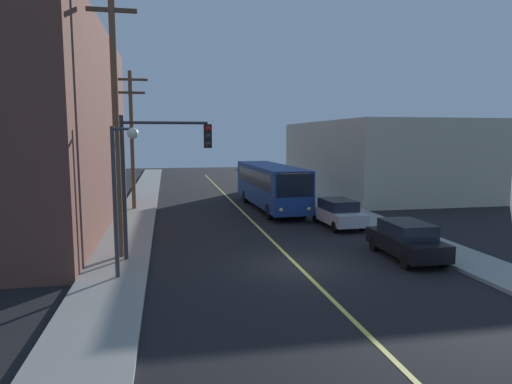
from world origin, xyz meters
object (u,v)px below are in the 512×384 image
Objects in this scene: utility_pole_mid at (132,134)px; street_lamp_left at (121,180)px; parked_car_silver at (338,213)px; traffic_signal_left_corner at (161,160)px; parked_car_black at (406,240)px; utility_pole_near at (115,106)px; city_bus at (270,184)px.

utility_pole_mid is 16.45m from street_lamp_left.
street_lamp_left is at bearing -145.47° from parked_car_silver.
utility_pole_mid is 14.09m from traffic_signal_left_corner.
utility_pole_mid reaches higher than street_lamp_left.
utility_pole_near is (-12.16, 2.24, 5.69)m from parked_car_black.
traffic_signal_left_corner is (-10.36, 1.75, 3.46)m from parked_car_black.
utility_pole_near reaches higher than parked_car_black.
parked_car_black is 0.81× the size of street_lamp_left.
utility_pole_mid is at bearing 91.42° from utility_pole_near.
parked_car_black is (2.74, -14.43, -0.98)m from city_bus.
parked_car_black is 7.17m from parked_car_silver.
city_bus is 10.49m from utility_pole_mid.
street_lamp_left is (-9.03, -15.14, 1.92)m from city_bus.
utility_pole_near is at bearing -157.42° from parked_car_silver.
utility_pole_near reaches higher than city_bus.
parked_car_black is at bearing -9.58° from traffic_signal_left_corner.
street_lamp_left reaches higher than city_bus.
parked_car_black is at bearing -51.35° from utility_pole_mid.
utility_pole_mid is (-12.17, 8.46, 4.64)m from parked_car_silver.
street_lamp_left reaches higher than parked_car_black.
street_lamp_left is (-1.42, -2.46, -0.56)m from traffic_signal_left_corner.
utility_pole_mid is at bearing 173.01° from city_bus.
city_bus is 1.04× the size of utility_pole_near.
traffic_signal_left_corner reaches higher than parked_car_silver.
parked_car_silver is 0.74× the size of traffic_signal_left_corner.
utility_pole_near is at bearing -127.70° from city_bus.
parked_car_black is 11.06m from traffic_signal_left_corner.
city_bus reaches higher than parked_car_silver.
city_bus is 17.73m from street_lamp_left.
city_bus is at bearing 100.77° from parked_car_black.
utility_pole_near is 1.95× the size of traffic_signal_left_corner.
street_lamp_left is at bearing -119.92° from traffic_signal_left_corner.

